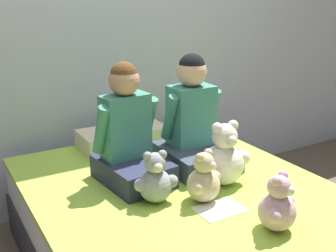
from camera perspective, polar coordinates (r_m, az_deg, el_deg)
The scene contains 10 objects.
wall_behind_bed at distance 2.74m, azimuth -9.31°, elevation 14.89°, with size 8.00×0.06×2.50m.
bed at distance 2.12m, azimuth 3.21°, elevation -15.10°, with size 1.39×1.87×0.47m.
child_on_left at distance 2.08m, azimuth -5.36°, elevation -1.49°, with size 0.34×0.41×0.60m.
child_on_right at distance 2.26m, azimuth 3.47°, elevation 0.09°, with size 0.35×0.40×0.61m.
teddy_bear_held_by_left_child at distance 1.90m, azimuth -1.71°, elevation -7.40°, with size 0.20×0.15×0.24m.
teddy_bear_held_by_right_child at distance 2.08m, azimuth 7.61°, elevation -4.32°, with size 0.27×0.20×0.32m.
teddy_bear_between_children at distance 1.92m, azimuth 4.87°, elevation -7.32°, with size 0.19×0.15×0.24m.
teddy_bear_at_foot_of_bed at distance 1.75m, azimuth 14.67°, elevation -10.47°, with size 0.19×0.15×0.24m.
pillow_at_headboard at distance 2.60m, azimuth -6.09°, elevation -1.50°, with size 0.53×0.26×0.11m.
sign_card at distance 1.89m, azimuth 7.01°, elevation -11.12°, with size 0.21×0.15×0.00m.
Camera 1 is at (-0.99, -1.47, 1.39)m, focal length 45.00 mm.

